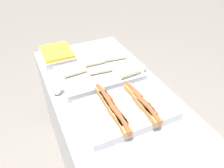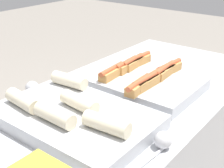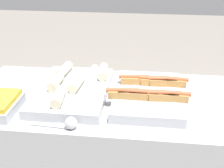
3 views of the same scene
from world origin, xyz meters
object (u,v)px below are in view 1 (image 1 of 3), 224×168
(serving_spoon_far, at_px, (142,67))
(tray_hotdogs, at_px, (126,109))
(tray_wraps, at_px, (100,72))
(serving_spoon_near, at_px, (57,90))
(tray_side_front, at_px, (57,55))

(serving_spoon_far, bearing_deg, tray_hotdogs, -42.33)
(tray_wraps, distance_m, serving_spoon_near, 0.32)
(tray_side_front, xyz_separation_m, serving_spoon_far, (0.43, 0.52, -0.01))
(tray_wraps, relative_size, serving_spoon_far, 2.54)
(tray_hotdogs, relative_size, tray_wraps, 0.94)
(tray_hotdogs, distance_m, tray_side_front, 0.80)
(tray_wraps, distance_m, tray_side_front, 0.42)
(tray_side_front, bearing_deg, serving_spoon_near, -14.17)
(tray_wraps, height_order, tray_side_front, tray_wraps)
(tray_hotdogs, relative_size, serving_spoon_far, 2.38)
(tray_hotdogs, xyz_separation_m, tray_wraps, (-0.40, 0.01, -0.00))
(serving_spoon_far, bearing_deg, serving_spoon_near, -89.97)
(tray_hotdogs, bearing_deg, serving_spoon_far, 137.67)
(serving_spoon_far, bearing_deg, tray_wraps, -100.81)
(tray_wraps, xyz_separation_m, serving_spoon_far, (0.06, 0.31, -0.01))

